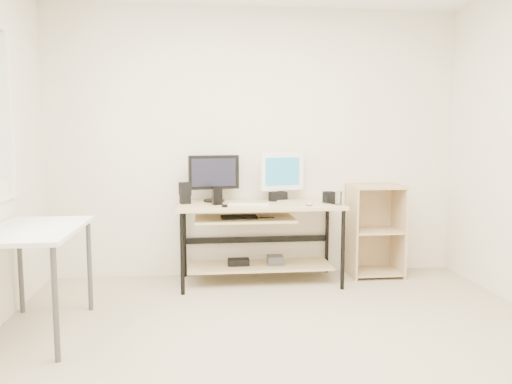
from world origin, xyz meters
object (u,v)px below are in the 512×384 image
object	(u,v)px
black_monitor	(214,175)
audio_controller	(217,196)
side_table	(34,239)
shelf_unit	(374,229)
desk	(257,226)
white_imac	(282,173)

from	to	relation	value
black_monitor	audio_controller	size ratio (longest dim) A/B	2.82
side_table	shelf_unit	world-z (taller)	shelf_unit
audio_controller	black_monitor	bearing A→B (deg)	80.18
desk	black_monitor	xyz separation A→B (m)	(-0.40, 0.18, 0.46)
desk	audio_controller	xyz separation A→B (m)	(-0.37, -0.05, 0.30)
side_table	audio_controller	size ratio (longest dim) A/B	5.83
black_monitor	white_imac	distance (m)	0.66
black_monitor	shelf_unit	bearing A→B (deg)	-10.98
white_imac	audio_controller	xyz separation A→B (m)	(-0.63, -0.25, -0.19)
black_monitor	desk	bearing A→B (deg)	-34.73
shelf_unit	audio_controller	distance (m)	1.61
side_table	shelf_unit	distance (m)	3.09
desk	audio_controller	distance (m)	0.48
desk	audio_controller	world-z (taller)	audio_controller
audio_controller	shelf_unit	bearing A→B (deg)	-7.83
side_table	audio_controller	world-z (taller)	audio_controller
shelf_unit	audio_controller	xyz separation A→B (m)	(-1.55, -0.21, 0.38)
audio_controller	side_table	bearing A→B (deg)	-157.38
desk	shelf_unit	bearing A→B (deg)	7.77
black_monitor	audio_controller	xyz separation A→B (m)	(0.02, -0.23, -0.17)
side_table	audio_controller	bearing A→B (deg)	38.21
audio_controller	desk	bearing A→B (deg)	-7.82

